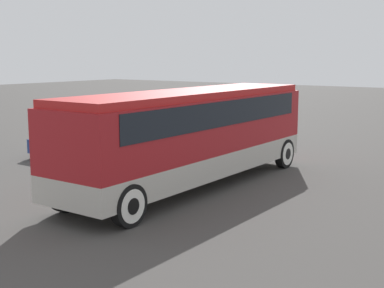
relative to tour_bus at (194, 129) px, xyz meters
The scene contains 4 objects.
ground_plane 1.86m from the tour_bus, behind, with size 120.00×120.00×0.00m, color #423F3D.
tour_bus is the anchor object (origin of this frame).
parked_car_near 5.66m from the tour_bus, 60.21° to the left, with size 4.57×1.93×1.34m.
parked_car_mid 7.62m from the tour_bus, 74.72° to the left, with size 4.28×1.98×1.32m.
Camera 1 is at (-13.62, -9.63, 4.11)m, focal length 50.00 mm.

